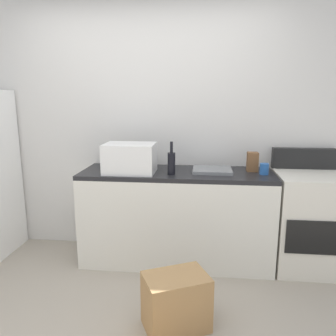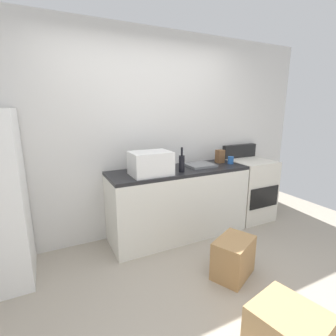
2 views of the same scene
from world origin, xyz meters
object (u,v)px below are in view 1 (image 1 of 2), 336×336
Objects in this scene: coffee_mug at (264,169)px; knife_block at (252,162)px; wine_bottle at (171,163)px; stove_oven at (307,220)px; cardboard_box_medium at (176,302)px; microwave at (130,158)px.

knife_block reaches higher than coffee_mug.
stove_oven is at bearing 6.42° from wine_bottle.
stove_oven reaches higher than knife_block.
knife_block is at bearing 16.38° from wine_bottle.
cardboard_box_medium is at bearing -126.90° from coffee_mug.
wine_bottle is (0.39, -0.04, -0.03)m from microwave.
microwave is 1.07× the size of cardboard_box_medium.
cardboard_box_medium is at bearing -138.69° from stove_oven.
microwave is 0.39m from wine_bottle.
wine_bottle is 0.70× the size of cardboard_box_medium.
coffee_mug is at bearing 53.10° from cardboard_box_medium.
microwave is 1.33m from cardboard_box_medium.
cardboard_box_medium is at bearing -60.81° from microwave.
wine_bottle is 0.84m from coffee_mug.
stove_oven is at bearing 41.31° from cardboard_box_medium.
microwave reaches higher than coffee_mug.
microwave is at bearing 119.19° from cardboard_box_medium.
cardboard_box_medium is (0.12, -0.86, -0.81)m from wine_bottle.
coffee_mug is at bearing 6.34° from wine_bottle.
microwave reaches higher than knife_block.
microwave is 2.56× the size of knife_block.
coffee_mug is (-0.42, -0.05, 0.48)m from stove_oven.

